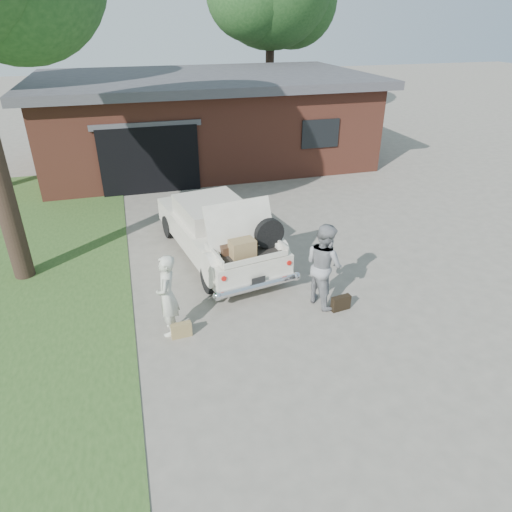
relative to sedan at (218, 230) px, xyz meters
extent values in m
plane|color=gray|center=(0.32, -2.89, -0.69)|extent=(90.00, 90.00, 0.00)
cube|color=brown|center=(1.32, 8.61, 0.81)|extent=(12.00, 7.00, 3.00)
cube|color=#4C4C51|center=(1.32, 8.61, 2.46)|extent=(12.80, 7.80, 0.30)
cube|color=black|center=(-1.18, 5.16, 0.41)|extent=(3.20, 0.30, 2.20)
cube|color=#4C4C51|center=(-1.18, 5.09, 1.56)|extent=(3.50, 0.12, 0.18)
cube|color=black|center=(4.82, 5.09, 0.91)|extent=(1.40, 0.08, 1.00)
cylinder|color=#38281E|center=(5.87, 14.42, 2.00)|extent=(0.44, 0.44, 5.36)
sphere|color=#2E5A25|center=(7.23, 15.02, 5.25)|extent=(4.54, 4.54, 4.54)
cube|color=silver|center=(-0.01, 0.04, -0.12)|extent=(2.46, 4.76, 0.59)
cube|color=beige|center=(-0.06, 0.31, 0.40)|extent=(1.78, 2.04, 0.47)
cube|color=black|center=(-0.20, 1.16, 0.38)|extent=(1.40, 0.31, 0.40)
cube|color=black|center=(0.09, -0.54, 0.38)|extent=(1.40, 0.31, 0.40)
cylinder|color=black|center=(-0.54, -1.61, -0.39)|extent=(0.30, 0.62, 0.60)
cylinder|color=black|center=(1.04, -1.34, -0.39)|extent=(0.30, 0.62, 0.60)
cylinder|color=black|center=(-1.06, 1.43, -0.39)|extent=(0.30, 0.62, 0.60)
cylinder|color=black|center=(0.52, 1.70, -0.39)|extent=(0.30, 0.62, 0.60)
cylinder|color=silver|center=(0.38, -2.24, -0.32)|extent=(1.86, 0.47, 0.16)
cylinder|color=#A5140F|center=(-0.36, -2.30, 0.02)|extent=(0.12, 0.11, 0.11)
cylinder|color=#A5140F|center=(1.10, -2.05, 0.02)|extent=(0.12, 0.11, 0.11)
cube|color=black|center=(0.38, -2.25, -0.19)|extent=(0.31, 0.07, 0.15)
cube|color=black|center=(0.28, -1.65, 0.19)|extent=(1.55, 1.22, 0.04)
cube|color=silver|center=(-0.43, -1.78, 0.28)|extent=(0.22, 0.99, 0.16)
cube|color=silver|center=(1.00, -1.53, 0.28)|extent=(0.22, 0.99, 0.16)
cube|color=silver|center=(0.37, -2.15, 0.25)|extent=(1.44, 0.30, 0.11)
cube|color=silver|center=(0.23, -1.36, 0.69)|extent=(1.57, 0.68, 0.98)
cube|color=#462D1E|center=(0.00, -1.56, 0.30)|extent=(0.61, 0.45, 0.18)
cube|color=#9A7C4E|center=(0.16, -1.83, 0.39)|extent=(0.57, 0.42, 0.36)
cube|color=black|center=(0.33, -1.38, 0.29)|extent=(0.55, 0.41, 0.16)
cylinder|color=black|center=(0.81, -1.61, 0.54)|extent=(0.67, 0.25, 0.66)
imported|color=beige|center=(-1.52, -2.80, 0.12)|extent=(0.51, 0.66, 1.61)
imported|color=gray|center=(1.64, -2.65, 0.20)|extent=(0.89, 1.02, 1.78)
cube|color=#9C844F|center=(-1.34, -3.01, -0.54)|extent=(0.39, 0.15, 0.30)
cube|color=black|center=(1.90, -3.03, -0.53)|extent=(0.42, 0.19, 0.31)
camera|label=1|loc=(-1.90, -9.98, 4.67)|focal=32.00mm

